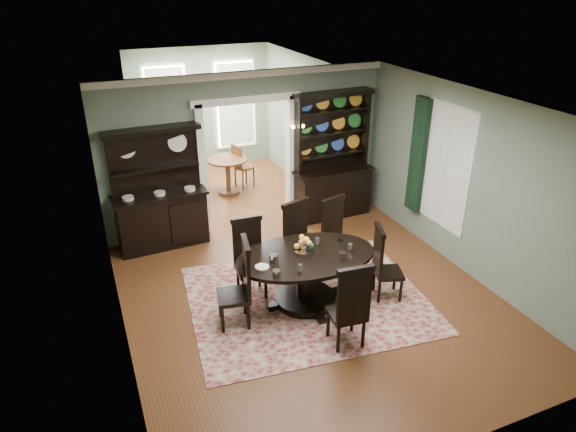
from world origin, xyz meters
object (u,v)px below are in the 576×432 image
at_px(sideboard, 160,206).
at_px(welsh_dresser, 332,172).
at_px(parlor_table, 228,171).
at_px(dining_table, 306,269).

relative_size(sideboard, welsh_dresser, 0.87).
bearing_deg(sideboard, welsh_dresser, -3.55).
bearing_deg(welsh_dresser, parlor_table, 129.18).
height_order(welsh_dresser, parlor_table, welsh_dresser).
bearing_deg(parlor_table, dining_table, -91.99).
relative_size(dining_table, sideboard, 1.00).
bearing_deg(dining_table, welsh_dresser, 59.96).
xyz_separation_m(dining_table, welsh_dresser, (1.79, 2.68, 0.34)).
xyz_separation_m(dining_table, parlor_table, (0.16, 4.55, -0.04)).
distance_m(sideboard, parlor_table, 2.59).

